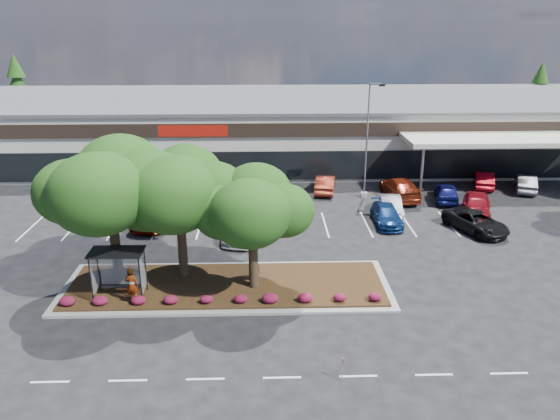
{
  "coord_description": "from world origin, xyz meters",
  "views": [
    {
      "loc": [
        0.14,
        -23.04,
        14.29
      ],
      "look_at": [
        1.12,
        9.48,
        2.6
      ],
      "focal_mm": 35.0,
      "sensor_mm": 36.0,
      "label": 1
    }
  ],
  "objects_px": {
    "car_0": "(100,214)",
    "car_1": "(155,213)",
    "light_pole": "(368,148)",
    "survey_stake": "(343,366)"
  },
  "relations": [
    {
      "from": "car_0",
      "to": "car_1",
      "type": "height_order",
      "value": "car_1"
    },
    {
      "from": "light_pole",
      "to": "survey_stake",
      "type": "height_order",
      "value": "light_pole"
    },
    {
      "from": "light_pole",
      "to": "survey_stake",
      "type": "bearing_deg",
      "value": -102.3
    },
    {
      "from": "survey_stake",
      "to": "car_1",
      "type": "relative_size",
      "value": 0.19
    },
    {
      "from": "survey_stake",
      "to": "car_0",
      "type": "relative_size",
      "value": 0.25
    },
    {
      "from": "car_0",
      "to": "car_1",
      "type": "xyz_separation_m",
      "value": [
        4.04,
        -0.3,
        0.11
      ]
    },
    {
      "from": "light_pole",
      "to": "car_1",
      "type": "xyz_separation_m",
      "value": [
        -16.23,
        -5.55,
        -3.33
      ]
    },
    {
      "from": "light_pole",
      "to": "car_0",
      "type": "xyz_separation_m",
      "value": [
        -20.27,
        -5.26,
        -3.44
      ]
    },
    {
      "from": "car_1",
      "to": "car_0",
      "type": "bearing_deg",
      "value": -177.6
    },
    {
      "from": "survey_stake",
      "to": "light_pole",
      "type": "bearing_deg",
      "value": 77.7
    }
  ]
}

